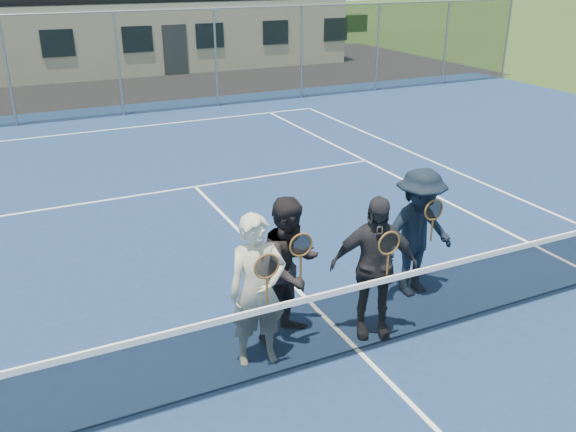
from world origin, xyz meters
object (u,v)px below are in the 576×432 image
object	(u,v)px
tennis_net	(362,315)
player_d	(418,233)
player_a	(257,291)
player_b	(290,269)
player_c	(374,267)

from	to	relation	value
tennis_net	player_d	world-z (taller)	player_d
player_a	player_b	bearing A→B (deg)	29.30
tennis_net	player_b	distance (m)	1.00
player_a	player_d	distance (m)	2.61
player_b	player_c	world-z (taller)	same
tennis_net	player_d	bearing A→B (deg)	32.97
tennis_net	player_d	xyz separation A→B (m)	(1.44, 0.93, 0.38)
player_c	player_d	world-z (taller)	same
tennis_net	player_a	size ratio (longest dim) A/B	6.49
player_d	player_a	bearing A→B (deg)	-168.56
player_a	player_b	distance (m)	0.64
player_a	player_d	bearing A→B (deg)	11.44
player_c	player_d	distance (m)	1.23
player_b	player_d	bearing A→B (deg)	5.87
player_c	player_a	bearing A→B (deg)	177.26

